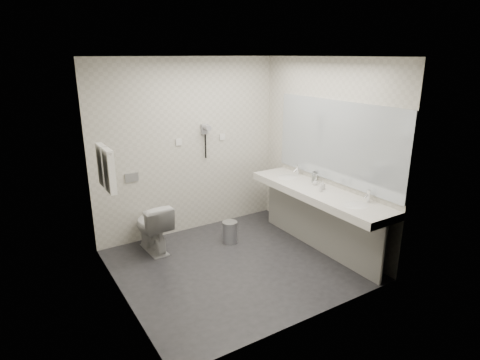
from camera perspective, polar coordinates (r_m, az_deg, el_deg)
floor at (r=5.15m, az=-0.55°, el=-11.93°), size 2.80×2.80×0.00m
ceiling at (r=4.48m, az=-0.64°, el=17.14°), size 2.80×2.80×0.00m
wall_back at (r=5.78m, az=-7.34°, el=4.57°), size 2.80×0.00×2.80m
wall_front at (r=3.67m, az=10.06°, el=-3.18°), size 2.80×0.00×2.80m
wall_left at (r=4.14m, az=-17.36°, el=-1.30°), size 0.00×2.60×2.60m
wall_right at (r=5.50m, az=12.00°, el=3.67°), size 0.00×2.60×2.60m
vanity_counter at (r=5.30m, az=11.02°, el=-1.87°), size 0.55×2.20×0.10m
vanity_panel at (r=5.47m, az=10.96°, el=-6.02°), size 0.03×2.15×0.75m
vanity_post_near at (r=4.86m, az=19.62°, el=-9.88°), size 0.06×0.06×0.75m
vanity_post_far at (r=6.23m, az=4.70°, el=-2.80°), size 0.06×0.06×0.75m
mirror at (r=5.30m, az=13.50°, el=5.29°), size 0.02×2.20×1.05m
basin_near at (r=4.87m, az=16.22°, el=-3.60°), size 0.40×0.31×0.05m
basin_far at (r=5.75m, az=6.67°, el=0.27°), size 0.40×0.31×0.05m
faucet_near at (r=4.98m, az=17.82°, el=-2.17°), size 0.04×0.04×0.15m
faucet_far at (r=5.85m, az=8.20°, el=1.41°), size 0.04×0.04×0.15m
soap_bottle_a at (r=5.30m, az=11.65°, el=-0.71°), size 0.05×0.05×0.11m
soap_bottle_b at (r=5.45m, az=10.64°, el=-0.30°), size 0.09×0.09×0.08m
soap_bottle_c at (r=5.21m, az=11.45°, el=-1.02°), size 0.05×0.05×0.11m
glass_left at (r=5.53m, az=10.51°, el=0.21°), size 0.09×0.09×0.12m
glass_right at (r=5.64m, az=10.58°, el=0.54°), size 0.09×0.09×0.12m
toilet at (r=5.47m, az=-12.37°, el=-6.52°), size 0.42×0.69×0.68m
flush_plate at (r=5.55m, az=-15.13°, el=0.36°), size 0.18×0.02×0.12m
pedal_bin at (r=5.64m, az=-1.45°, el=-7.48°), size 0.25×0.25×0.29m
bin_lid at (r=5.58m, az=-1.47°, el=-6.04°), size 0.21×0.21×0.02m
towel_rail at (r=4.59m, az=-18.91°, el=4.25°), size 0.02×0.62×0.02m
towel_near at (r=4.51m, az=-18.10°, el=1.22°), size 0.07×0.24×0.48m
towel_far at (r=4.78m, az=-18.94°, el=2.01°), size 0.07×0.24×0.48m
dryer_cradle at (r=5.81m, az=-5.06°, el=7.23°), size 0.10×0.04×0.14m
dryer_barrel at (r=5.74m, az=-4.74°, el=7.43°), size 0.08×0.14×0.08m
dryer_cord at (r=5.84m, az=-4.92°, el=4.80°), size 0.02×0.02×0.35m
switch_plate_a at (r=5.69m, az=-8.70°, el=5.34°), size 0.09×0.02×0.09m
switch_plate_b at (r=5.99m, az=-2.53°, el=6.14°), size 0.09×0.02×0.09m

